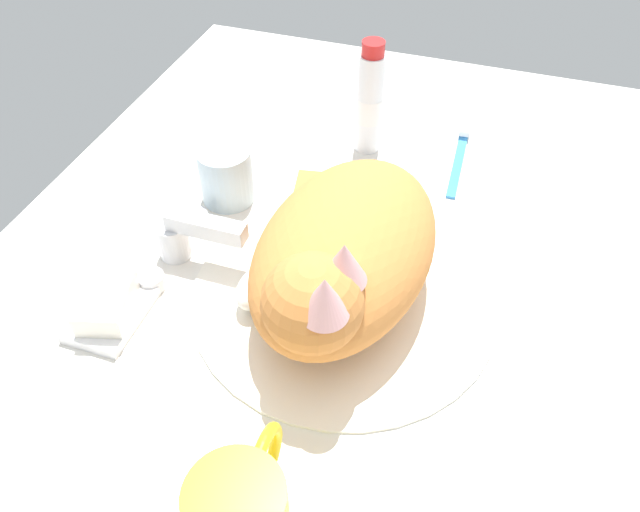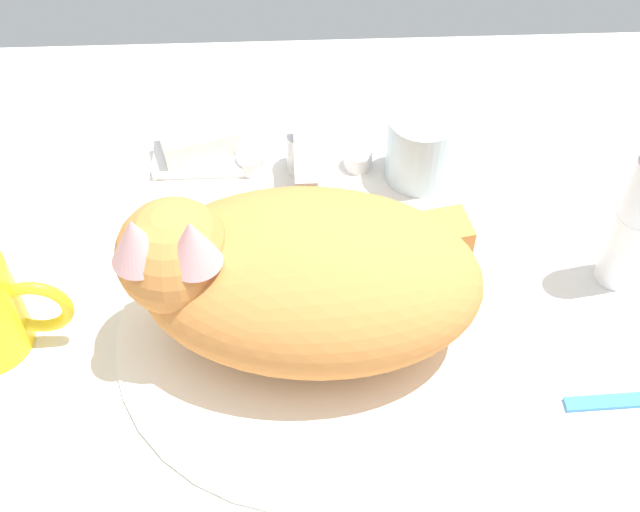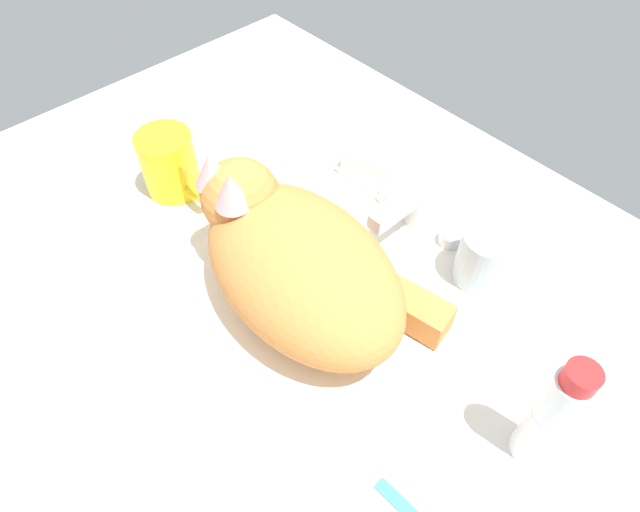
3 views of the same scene
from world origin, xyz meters
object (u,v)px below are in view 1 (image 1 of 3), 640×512
faucet (183,238)px  soap_bar (106,302)px  toothpaste_bottle (370,102)px  cat (340,256)px  rinse_cup (226,175)px  toothbrush (459,157)px

faucet → soap_bar: size_ratio=1.86×
toothpaste_bottle → soap_bar: bearing=155.3°
cat → rinse_cup: (12.27, 18.10, -3.58)cm
rinse_cup → toothpaste_bottle: bearing=-40.7°
rinse_cup → soap_bar: bearing=170.7°
soap_bar → toothpaste_bottle: bearing=-24.7°
faucet → soap_bar: (-10.38, 3.26, -0.36)cm
faucet → toothbrush: bearing=-43.2°
toothpaste_bottle → faucet: bearing=152.7°
cat → rinse_cup: cat is taller
cat → toothpaste_bottle: bearing=9.2°
cat → toothbrush: size_ratio=1.92×
soap_bar → cat: bearing=-67.2°
rinse_cup → toothbrush: 31.20cm
toothpaste_bottle → toothbrush: (1.22, -12.46, -6.67)cm
cat → toothbrush: 30.99cm
cat → soap_bar: bearing=112.8°
cat → rinse_cup: size_ratio=4.11×
cat → toothpaste_bottle: (28.02, 4.55, 0.07)cm
cat → soap_bar: size_ratio=4.06×
cat → toothpaste_bottle: 28.38cm
faucet → toothbrush: 38.44cm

